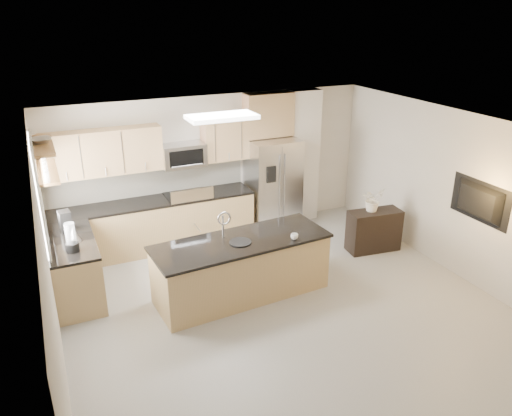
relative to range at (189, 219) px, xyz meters
name	(u,v)px	position (x,y,z in m)	size (l,w,h in m)	color
floor	(294,318)	(0.60, -2.92, -0.47)	(6.50, 6.50, 0.00)	#9E9C96
ceiling	(300,136)	(0.60, -2.92, 2.13)	(6.00, 6.50, 0.02)	white
wall_back	(213,166)	(0.60, 0.33, 0.83)	(6.00, 0.02, 2.60)	beige
wall_front	(504,402)	(0.60, -6.17, 0.83)	(6.00, 0.02, 2.60)	beige
wall_left	(50,282)	(-2.40, -2.92, 0.83)	(0.02, 6.50, 2.60)	beige
wall_right	(469,200)	(3.60, -2.92, 0.83)	(0.02, 6.50, 2.60)	beige
back_counter	(155,224)	(-0.63, 0.01, 0.00)	(3.55, 0.66, 1.44)	tan
left_counter	(75,268)	(-2.07, -1.07, -0.01)	(0.66, 1.50, 0.92)	tan
range	(189,219)	(0.00, 0.00, 0.00)	(0.76, 0.64, 1.14)	black
upper_cabinets	(142,148)	(-0.70, 0.16, 1.35)	(3.50, 0.33, 0.75)	tan
microwave	(183,155)	(0.00, 0.12, 1.16)	(0.76, 0.40, 0.40)	#BCBCBF
refrigerator	(273,185)	(1.66, -0.05, 0.42)	(0.92, 0.78, 1.78)	#BCBCBF
partition_column	(303,157)	(2.42, 0.18, 0.83)	(0.60, 0.30, 2.60)	silver
window	(40,196)	(-2.38, -1.07, 1.18)	(0.04, 1.15, 1.65)	white
shelf_lower	(46,172)	(-2.25, -0.97, 1.48)	(0.30, 1.20, 0.04)	#9C6A3E
shelf_upper	(41,145)	(-2.25, -0.97, 1.85)	(0.30, 1.20, 0.04)	#9C6A3E
ceiling_fixture	(222,117)	(0.20, -1.32, 2.09)	(1.00, 0.50, 0.06)	white
island	(242,268)	(0.18, -2.04, -0.02)	(2.66, 1.12, 1.32)	tan
credenza	(374,231)	(2.89, -1.62, -0.10)	(0.92, 0.39, 0.74)	black
cup	(294,237)	(0.90, -2.33, 0.47)	(0.11, 0.11, 0.09)	white
platter	(240,242)	(0.14, -2.11, 0.44)	(0.32, 0.32, 0.02)	black
blender	(71,239)	(-2.07, -1.44, 0.63)	(0.18, 0.18, 0.42)	black
kettle	(74,235)	(-2.02, -1.13, 0.56)	(0.20, 0.20, 0.24)	#BCBCBF
coffee_maker	(65,221)	(-2.09, -0.69, 0.60)	(0.19, 0.22, 0.31)	black
bowl	(40,140)	(-2.25, -0.91, 1.91)	(0.36, 0.36, 0.09)	#BCBCBF
flower_vase	(373,194)	(2.84, -1.56, 0.58)	(0.57, 0.49, 0.63)	white
television	(476,202)	(3.51, -3.12, 0.88)	(1.08, 0.14, 0.62)	black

